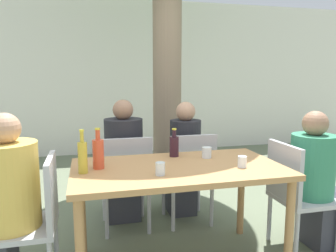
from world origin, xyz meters
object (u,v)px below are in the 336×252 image
at_px(dining_table_front, 178,178).
at_px(person_seated_3, 183,166).
at_px(patio_chair_3, 190,174).
at_px(person_seated_1, 320,187).
at_px(drinking_glass_1, 242,162).
at_px(patio_chair_1, 295,190).
at_px(soda_bottle_1, 98,153).
at_px(person_seated_2, 123,167).
at_px(oil_cruet_2, 83,156).
at_px(wine_bottle_0, 174,146).
at_px(drinking_glass_0, 160,169).
at_px(patio_chair_0, 35,215).
at_px(drinking_glass_2, 207,153).
at_px(patio_chair_2, 126,178).

relative_size(dining_table_front, person_seated_3, 1.28).
xyz_separation_m(dining_table_front, patio_chair_3, (0.30, 0.65, -0.18)).
bearing_deg(person_seated_1, drinking_glass_1, 100.16).
bearing_deg(patio_chair_1, patio_chair_3, 46.33).
distance_m(person_seated_3, soda_bottle_1, 1.25).
xyz_separation_m(patio_chair_1, person_seated_2, (-1.29, 0.89, 0.04)).
xyz_separation_m(oil_cruet_2, drinking_glass_1, (1.10, -0.13, -0.07)).
xyz_separation_m(patio_chair_3, person_seated_1, (0.92, -0.65, 0.01)).
relative_size(soda_bottle_1, drinking_glass_1, 3.57).
xyz_separation_m(patio_chair_3, wine_bottle_0, (-0.25, -0.37, 0.36)).
xyz_separation_m(patio_chair_1, person_seated_3, (-0.69, 0.89, 0.01)).
distance_m(soda_bottle_1, drinking_glass_0, 0.47).
height_order(patio_chair_0, drinking_glass_2, patio_chair_0).
distance_m(person_seated_1, drinking_glass_1, 0.86).
height_order(dining_table_front, drinking_glass_1, drinking_glass_1).
xyz_separation_m(dining_table_front, wine_bottle_0, (0.05, 0.29, 0.18)).
height_order(person_seated_1, person_seated_2, person_seated_2).
bearing_deg(drinking_glass_1, drinking_glass_2, 114.89).
xyz_separation_m(patio_chair_1, oil_cruet_2, (-1.66, -0.01, 0.39)).
bearing_deg(person_seated_3, drinking_glass_0, 66.15).
distance_m(dining_table_front, wine_bottle_0, 0.34).
relative_size(person_seated_2, wine_bottle_0, 5.26).
bearing_deg(soda_bottle_1, patio_chair_2, 65.87).
height_order(patio_chair_0, person_seated_3, person_seated_3).
relative_size(patio_chair_0, drinking_glass_2, 10.50).
relative_size(dining_table_front, drinking_glass_1, 18.65).
distance_m(person_seated_1, oil_cruet_2, 1.93).
relative_size(dining_table_front, person_seated_1, 1.31).
bearing_deg(drinking_glass_0, person_seated_3, 66.15).
relative_size(patio_chair_1, wine_bottle_0, 3.89).
bearing_deg(soda_bottle_1, wine_bottle_0, 19.08).
xyz_separation_m(oil_cruet_2, drinking_glass_0, (0.49, -0.17, -0.07)).
xyz_separation_m(person_seated_2, drinking_glass_2, (0.59, -0.71, 0.28)).
xyz_separation_m(patio_chair_0, soda_bottle_1, (0.43, 0.08, 0.38)).
xyz_separation_m(patio_chair_3, drinking_glass_1, (0.13, -0.80, 0.31)).
distance_m(patio_chair_0, person_seated_2, 1.12).
relative_size(dining_table_front, patio_chair_0, 1.68).
bearing_deg(dining_table_front, oil_cruet_2, -179.01).
bearing_deg(patio_chair_3, dining_table_front, 65.21).
bearing_deg(drinking_glass_1, drinking_glass_0, -176.05).
xyz_separation_m(patio_chair_2, patio_chair_3, (0.60, 0.00, 0.00)).
bearing_deg(wine_bottle_0, oil_cruet_2, -157.24).
height_order(person_seated_3, drinking_glass_2, person_seated_3).
bearing_deg(soda_bottle_1, drinking_glass_1, -12.37).
relative_size(dining_table_front, drinking_glass_0, 17.48).
bearing_deg(person_seated_2, person_seated_3, -179.15).
bearing_deg(person_seated_1, drinking_glass_0, 97.46).
xyz_separation_m(patio_chair_0, person_seated_3, (1.29, 0.89, 0.01)).
bearing_deg(patio_chair_1, patio_chair_2, 63.10).
xyz_separation_m(dining_table_front, person_seated_1, (1.22, -0.00, -0.18)).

